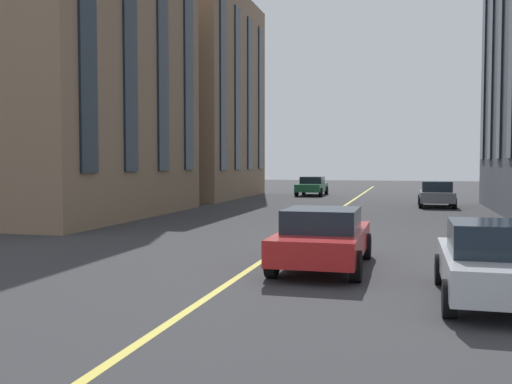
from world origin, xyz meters
The scene contains 7 objects.
lane_centre_line centered at (20.00, 0.00, 0.00)m, with size 80.00×0.16×0.01m.
car_red_trailing centered at (13.09, -1.57, 0.70)m, with size 4.40×1.95×1.37m.
car_grey_near centered at (32.96, -4.90, 0.70)m, with size 3.90×1.89×1.40m.
car_green_far centered at (42.37, 3.42, 0.70)m, with size 4.40×1.95×1.37m.
car_silver_mid centered at (10.55, -4.90, 0.70)m, with size 3.90×1.89×1.40m.
building_left_near centered at (38.33, 11.86, 6.94)m, with size 12.25×8.85×13.88m.
building_left_far centered at (23.20, 12.66, 7.29)m, with size 12.87×10.45×14.57m.
Camera 1 is at (-0.06, -3.43, 2.39)m, focal length 41.06 mm.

